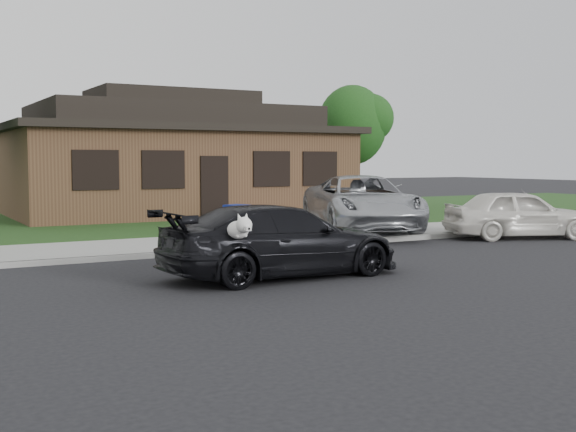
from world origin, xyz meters
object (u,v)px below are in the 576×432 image
minivan (362,202)px  recycling_bin (238,222)px  white_compact (518,214)px  sedan (281,241)px

minivan → recycling_bin: bearing=-151.5°
white_compact → recycling_bin: (-7.34, 2.37, -0.10)m
white_compact → minivan: bearing=67.2°
white_compact → recycling_bin: white_compact is taller
minivan → white_compact: bearing=-24.4°
white_compact → sedan: bearing=127.8°
sedan → minivan: size_ratio=0.82×
sedan → white_compact: size_ratio=1.17×
white_compact → recycling_bin: 7.71m
minivan → sedan: bearing=-115.7°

